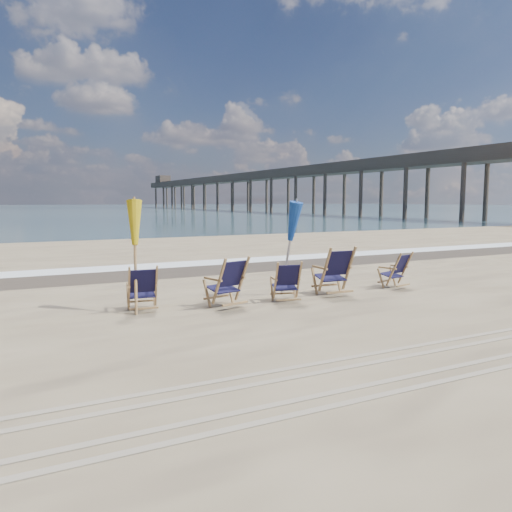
# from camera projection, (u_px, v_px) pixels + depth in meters

# --- Properties ---
(ocean) EXTENTS (400.00, 400.00, 0.00)m
(ocean) POSITION_uv_depth(u_px,v_px,m) (25.00, 209.00, 122.44)
(ocean) COLOR #3C5863
(ocean) RESTS_ON ground
(surf_foam) EXTENTS (200.00, 1.40, 0.01)m
(surf_foam) POSITION_uv_depth(u_px,v_px,m) (172.00, 265.00, 16.36)
(surf_foam) COLOR silver
(surf_foam) RESTS_ON ground
(wet_sand_strip) EXTENTS (200.00, 2.60, 0.00)m
(wet_sand_strip) POSITION_uv_depth(u_px,v_px,m) (187.00, 270.00, 15.03)
(wet_sand_strip) COLOR #42362A
(wet_sand_strip) RESTS_ON ground
(tire_tracks) EXTENTS (80.00, 1.30, 0.01)m
(tire_tracks) POSITION_uv_depth(u_px,v_px,m) (429.00, 362.00, 6.53)
(tire_tracks) COLOR gray
(tire_tracks) RESTS_ON ground
(beach_chair_0) EXTENTS (0.66, 0.72, 0.90)m
(beach_chair_0) POSITION_uv_depth(u_px,v_px,m) (156.00, 288.00, 9.48)
(beach_chair_0) COLOR black
(beach_chair_0) RESTS_ON ground
(beach_chair_1) EXTENTS (0.81, 0.87, 1.02)m
(beach_chair_1) POSITION_uv_depth(u_px,v_px,m) (242.00, 281.00, 9.94)
(beach_chair_1) COLOR black
(beach_chair_1) RESTS_ON ground
(beach_chair_2) EXTENTS (0.71, 0.76, 0.88)m
(beach_chair_2) POSITION_uv_depth(u_px,v_px,m) (299.00, 282.00, 10.27)
(beach_chair_2) COLOR black
(beach_chair_2) RESTS_ON ground
(beach_chair_3) EXTENTS (0.76, 0.84, 1.11)m
(beach_chair_3) POSITION_uv_depth(u_px,v_px,m) (349.00, 270.00, 11.09)
(beach_chair_3) COLOR black
(beach_chair_3) RESTS_ON ground
(beach_chair_4) EXTENTS (0.71, 0.76, 0.89)m
(beach_chair_4) POSITION_uv_depth(u_px,v_px,m) (405.00, 269.00, 12.09)
(beach_chair_4) COLOR black
(beach_chair_4) RESTS_ON ground
(umbrella_yellow) EXTENTS (0.30, 0.30, 2.13)m
(umbrella_yellow) POSITION_uv_depth(u_px,v_px,m) (134.00, 227.00, 9.28)
(umbrella_yellow) COLOR #A87E4B
(umbrella_yellow) RESTS_ON ground
(umbrella_blue) EXTENTS (0.30, 0.30, 2.09)m
(umbrella_blue) POSITION_uv_depth(u_px,v_px,m) (288.00, 225.00, 10.90)
(umbrella_blue) COLOR #A5A5AD
(umbrella_blue) RESTS_ON ground
(fishing_pier) EXTENTS (4.40, 140.00, 9.30)m
(fishing_pier) POSITION_uv_depth(u_px,v_px,m) (264.00, 186.00, 91.16)
(fishing_pier) COLOR #4A3E35
(fishing_pier) RESTS_ON ground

